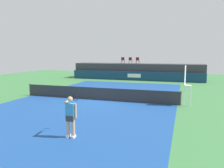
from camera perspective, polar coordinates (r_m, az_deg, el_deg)
ground_plane at (r=20.10m, az=-0.66°, el=-2.40°), size 48.00×48.00×0.00m
court_inner at (r=17.33m, az=-3.86°, el=-4.03°), size 12.00×22.00×0.00m
sponsor_wall at (r=30.06m, az=5.79°, el=2.06°), size 18.00×0.22×1.20m
spectator_platform at (r=31.77m, az=6.50°, el=3.25°), size 18.00×2.80×2.20m
spectator_chair_far_left at (r=31.89m, az=2.83°, el=6.17°), size 0.47×0.47×0.89m
spectator_chair_left at (r=31.76m, az=4.77°, el=6.15°), size 0.45×0.45×0.89m
spectator_chair_center at (r=31.38m, az=6.59°, el=6.11°), size 0.45×0.45×0.89m
umpire_chair at (r=15.87m, az=18.52°, el=0.31°), size 0.50×0.50×2.76m
tennis_net at (r=17.24m, az=-3.88°, el=-2.49°), size 12.40×0.02×0.95m
net_post_near at (r=20.36m, az=-20.28°, el=-1.32°), size 0.10×0.10×1.00m
net_post_far at (r=16.02m, az=17.20°, el=-3.51°), size 0.10×0.10×1.00m
tennis_player at (r=9.58m, az=-10.56°, el=-7.87°), size 0.70×1.12×1.77m
tennis_ball at (r=21.45m, az=-9.95°, el=-1.77°), size 0.07×0.07×0.07m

